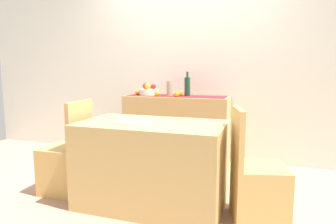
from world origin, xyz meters
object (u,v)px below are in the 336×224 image
(fruit_bowl, at_px, (149,92))
(chair_by_corner, at_px, (257,188))
(sideboard_console, at_px, (176,129))
(ceramic_vase, at_px, (169,88))
(dining_table, at_px, (152,164))
(open_book, at_px, (133,122))
(chair_near_window, at_px, (67,165))
(wine_bottle, at_px, (187,87))

(fruit_bowl, relative_size, chair_by_corner, 0.28)
(sideboard_console, distance_m, ceramic_vase, 0.53)
(sideboard_console, height_order, fruit_bowl, fruit_bowl)
(ceramic_vase, height_order, dining_table, ceramic_vase)
(open_book, height_order, chair_near_window, chair_near_window)
(chair_by_corner, bearing_deg, wine_bottle, 125.30)
(fruit_bowl, height_order, ceramic_vase, ceramic_vase)
(sideboard_console, height_order, ceramic_vase, ceramic_vase)
(ceramic_vase, bearing_deg, sideboard_console, 0.00)
(chair_by_corner, bearing_deg, sideboard_console, 129.29)
(sideboard_console, bearing_deg, dining_table, -82.37)
(dining_table, height_order, open_book, open_book)
(sideboard_console, xyz_separation_m, chair_near_window, (-0.71, -1.29, -0.16))
(sideboard_console, xyz_separation_m, chair_by_corner, (1.06, -1.30, -0.16))
(ceramic_vase, xyz_separation_m, chair_near_window, (-0.62, -1.29, -0.68))
(open_book, relative_size, chair_near_window, 0.31)
(dining_table, xyz_separation_m, open_book, (-0.14, -0.08, 0.38))
(open_book, bearing_deg, wine_bottle, 85.39)
(fruit_bowl, relative_size, ceramic_vase, 1.31)
(fruit_bowl, distance_m, chair_by_corner, 2.04)
(sideboard_console, xyz_separation_m, ceramic_vase, (-0.09, 0.00, 0.52))
(chair_near_window, distance_m, chair_by_corner, 1.78)
(chair_near_window, bearing_deg, fruit_bowl, 75.30)
(chair_near_window, height_order, chair_by_corner, same)
(sideboard_console, relative_size, open_book, 4.78)
(ceramic_vase, bearing_deg, open_book, -84.70)
(chair_near_window, relative_size, chair_by_corner, 1.00)
(sideboard_console, height_order, chair_near_window, chair_near_window)
(fruit_bowl, bearing_deg, dining_table, -67.01)
(fruit_bowl, height_order, chair_by_corner, fruit_bowl)
(chair_by_corner, bearing_deg, open_book, -175.78)
(dining_table, bearing_deg, chair_by_corner, -0.27)
(chair_near_window, bearing_deg, chair_by_corner, -0.15)
(wine_bottle, relative_size, dining_table, 0.25)
(open_book, height_order, chair_by_corner, chair_by_corner)
(wine_bottle, bearing_deg, open_book, -94.49)
(fruit_bowl, bearing_deg, wine_bottle, 0.00)
(open_book, bearing_deg, chair_near_window, 173.77)
(fruit_bowl, height_order, wine_bottle, wine_bottle)
(fruit_bowl, relative_size, dining_table, 0.20)
(wine_bottle, distance_m, open_book, 1.40)
(sideboard_console, distance_m, chair_near_window, 1.49)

